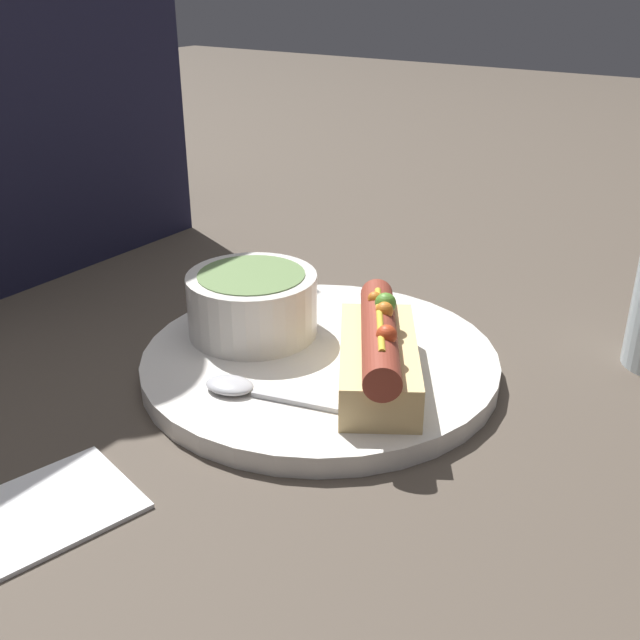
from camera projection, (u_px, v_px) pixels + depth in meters
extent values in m
plane|color=#4C4238|center=(320.00, 371.00, 0.61)|extent=(4.00, 4.00, 0.00)
cylinder|color=white|center=(320.00, 362.00, 0.61)|extent=(0.29, 0.29, 0.02)
cube|color=#E5C17F|center=(378.00, 362.00, 0.56)|extent=(0.15, 0.12, 0.03)
cylinder|color=brown|center=(379.00, 334.00, 0.55)|extent=(0.14, 0.10, 0.03)
sphere|color=orange|center=(375.00, 298.00, 0.58)|extent=(0.01, 0.01, 0.01)
sphere|color=orange|center=(385.00, 310.00, 0.56)|extent=(0.01, 0.01, 0.01)
sphere|color=#C63F1E|center=(387.00, 335.00, 0.52)|extent=(0.01, 0.01, 0.01)
sphere|color=#518C2D|center=(386.00, 303.00, 0.57)|extent=(0.02, 0.02, 0.02)
cylinder|color=gold|center=(380.00, 319.00, 0.54)|extent=(0.09, 0.06, 0.01)
cylinder|color=silver|center=(256.00, 302.00, 0.63)|extent=(0.11, 0.11, 0.05)
cylinder|color=#66844C|center=(255.00, 280.00, 0.63)|extent=(0.09, 0.09, 0.01)
cube|color=#B7B7BC|center=(332.00, 408.00, 0.53)|extent=(0.04, 0.12, 0.00)
ellipsoid|color=#B7B7BC|center=(230.00, 385.00, 0.55)|extent=(0.03, 0.04, 0.01)
cube|color=white|center=(9.00, 524.00, 0.44)|extent=(0.16, 0.12, 0.01)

